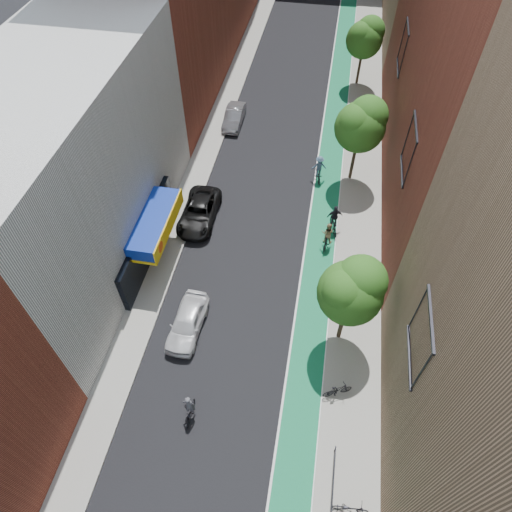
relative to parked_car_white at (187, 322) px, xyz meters
The scene contains 18 objects.
ground 9.53m from the parked_car_white, 71.61° to the right, with size 160.00×160.00×0.00m, color black.
bike_lane 18.38m from the parked_car_white, 67.59° to the left, with size 2.00×68.00×0.01m, color #126739.
sidewalk_left 17.25m from the parked_car_white, 100.02° to the left, with size 2.00×68.00×0.15m, color gray.
sidewalk_right 19.47m from the parked_car_white, 60.77° to the left, with size 3.00×68.00×0.15m, color gray.
building_left_white 10.81m from the parked_car_white, 148.11° to the left, with size 8.00×20.00×12.00m, color silver.
building_right_mid_red 24.88m from the parked_car_white, 48.54° to the left, with size 8.00×28.00×22.00m, color maroon.
tree_near 9.56m from the parked_car_white, ahead, with size 3.40×3.36×6.42m.
tree_mid 17.81m from the parked_car_white, 60.04° to the left, with size 3.55×3.53×6.74m.
tree_far 30.50m from the parked_car_white, 73.40° to the left, with size 3.30×3.25×6.21m.
parked_car_white is the anchor object (origin of this frame).
parked_car_black 8.90m from the parked_car_white, 100.36° to the left, with size 2.31×5.02×1.39m, color black.
parked_car_silver 20.61m from the parked_car_white, 94.45° to the left, with size 1.42×4.07×1.34m, color gray.
cyclist_lead 5.11m from the parked_car_white, 72.99° to the right, with size 0.59×1.56×1.96m.
cyclist_lane_near 10.74m from the parked_car_white, 46.99° to the left, with size 0.85×1.82×1.97m.
cyclist_lane_mid 12.16m from the parked_car_white, 50.70° to the left, with size 1.11×1.97×2.10m.
cyclist_lane_far 15.81m from the parked_car_white, 66.90° to the left, with size 1.20×1.91×2.03m.
parked_bike_mid 9.07m from the parked_car_white, 16.28° to the right, with size 0.45×1.61×0.97m, color black.
parked_bike_far 12.43m from the parked_car_white, 39.28° to the right, with size 0.57×1.63×0.86m, color black.
Camera 1 is at (3.27, -3.78, 23.09)m, focal length 32.00 mm.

